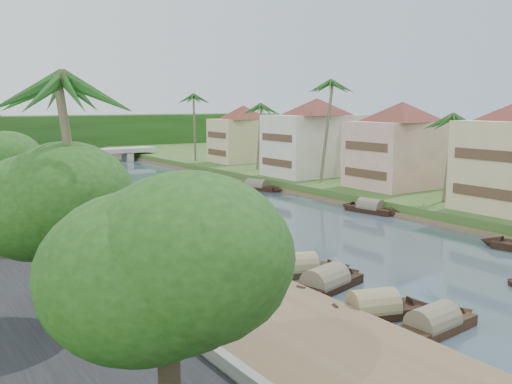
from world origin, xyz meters
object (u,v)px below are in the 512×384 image
bridge (79,154)px  sampan_1 (373,310)px  person_near (225,250)px  sampan_0 (433,325)px

bridge → sampan_1: size_ratio=3.98×
sampan_1 → bridge: bearing=100.9°
bridge → person_near: size_ratio=17.36×
sampan_0 → sampan_1: 3.14m
bridge → sampan_1: bearing=-96.6°
bridge → person_near: (-12.34, -73.40, -0.12)m
sampan_1 → sampan_0: bearing=-56.2°
sampan_0 → sampan_1: size_ratio=1.04×
sampan_1 → person_near: person_near is taller
sampan_0 → sampan_1: (-0.88, 3.01, 0.00)m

